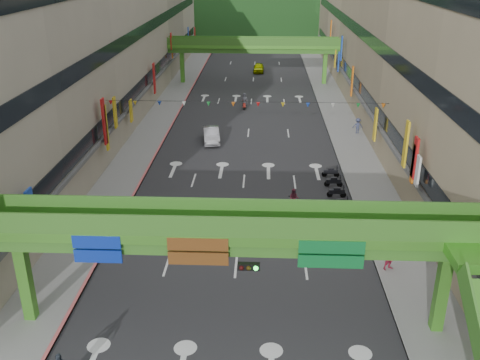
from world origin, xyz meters
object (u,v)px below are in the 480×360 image
(overpass_near, at_px, (248,248))
(scooter_rider_near, at_px, (250,217))
(scooter_rider_mid, at_px, (294,200))
(car_silver, at_px, (211,135))
(pedestrian_red, at_px, (391,260))
(car_yellow, at_px, (259,68))

(overpass_near, height_order, scooter_rider_near, overpass_near)
(scooter_rider_mid, xyz_separation_m, car_silver, (-8.00, 16.58, -0.21))
(scooter_rider_mid, height_order, car_silver, scooter_rider_mid)
(overpass_near, relative_size, pedestrian_red, 16.70)
(car_silver, distance_m, pedestrian_red, 28.44)
(scooter_rider_near, relative_size, scooter_rider_mid, 1.02)
(pedestrian_red, bearing_deg, scooter_rider_near, 125.51)
(scooter_rider_near, relative_size, car_yellow, 0.45)
(scooter_rider_mid, distance_m, pedestrian_red, 10.10)
(overpass_near, xyz_separation_m, scooter_rider_near, (-0.18, 11.87, -4.30))
(car_yellow, bearing_deg, pedestrian_red, -80.42)
(car_silver, height_order, car_yellow, car_silver)
(overpass_near, relative_size, scooter_rider_near, 14.26)
(car_silver, xyz_separation_m, pedestrian_red, (13.70, -24.93, 0.07))
(overpass_near, bearing_deg, scooter_rider_mid, 77.85)
(car_yellow, height_order, pedestrian_red, pedestrian_red)
(scooter_rider_near, xyz_separation_m, car_silver, (-4.65, 19.44, -0.14))
(scooter_rider_near, relative_size, car_silver, 0.42)
(scooter_rider_near, distance_m, scooter_rider_mid, 4.41)
(car_yellow, bearing_deg, scooter_rider_mid, -85.14)
(overpass_near, distance_m, pedestrian_red, 11.77)
(overpass_near, bearing_deg, pedestrian_red, 35.77)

